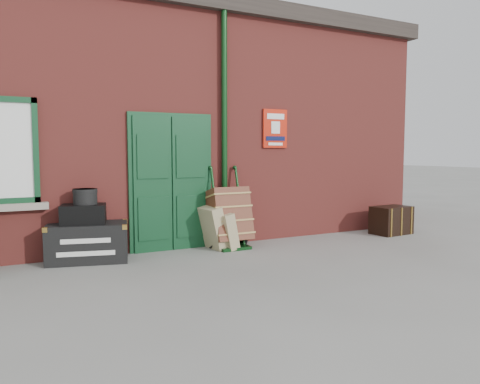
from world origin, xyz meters
TOP-DOWN VIEW (x-y plane):
  - ground at (0.00, 0.00)m, footprint 80.00×80.00m
  - station_building at (-0.00, 3.49)m, footprint 10.30×4.30m
  - houdini_trunk at (-1.69, 1.25)m, footprint 1.26×0.89m
  - strongbox at (-1.74, 1.25)m, footprint 0.72×0.60m
  - hatbox at (-1.71, 1.25)m, footprint 0.42×0.42m
  - suitcase_back at (0.32, 1.17)m, footprint 0.40×0.54m
  - suitcase_front at (0.50, 1.07)m, footprint 0.34×0.48m
  - porter_trolley at (0.62, 1.21)m, footprint 0.67×0.72m
  - dark_trunk at (4.06, 0.89)m, footprint 0.80×0.56m

SIDE VIEW (x-z plane):
  - ground at x=0.00m, z-range 0.00..0.00m
  - dark_trunk at x=4.06m, z-range 0.00..0.55m
  - houdini_trunk at x=-1.69m, z-range 0.00..0.57m
  - suitcase_front at x=0.50m, z-range 0.00..0.63m
  - suitcase_back at x=0.32m, z-range 0.00..0.73m
  - porter_trolley at x=0.62m, z-range -0.15..1.20m
  - strongbox at x=-1.74m, z-range 0.57..0.86m
  - hatbox at x=-1.71m, z-range 0.86..1.09m
  - station_building at x=0.00m, z-range -0.02..4.34m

